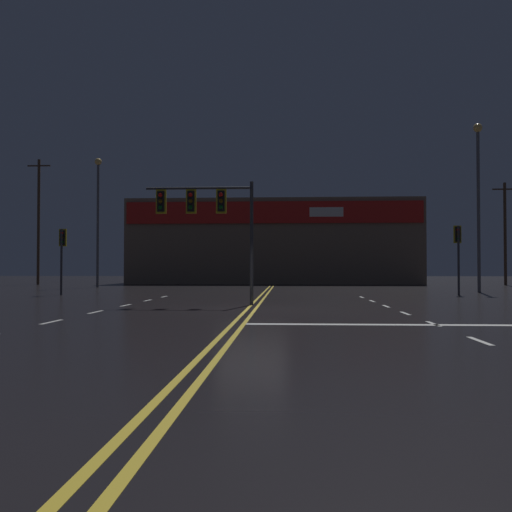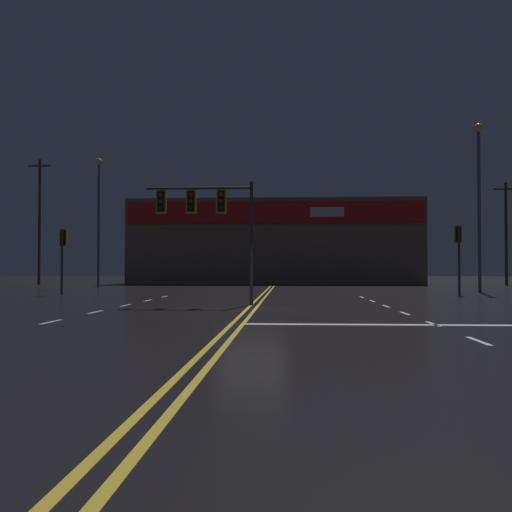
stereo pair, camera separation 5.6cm
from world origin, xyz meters
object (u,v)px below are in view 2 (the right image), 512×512
at_px(traffic_signal_corner_northwest, 63,246).
at_px(streetlight_far_left, 99,206).
at_px(traffic_signal_corner_northeast, 458,244).
at_px(streetlight_near_right, 479,186).
at_px(traffic_signal_median, 205,209).

relative_size(traffic_signal_corner_northwest, streetlight_far_left, 0.36).
relative_size(traffic_signal_corner_northeast, streetlight_near_right, 0.37).
xyz_separation_m(traffic_signal_corner_northwest, streetlight_near_right, (24.79, 5.15, 3.97)).
relative_size(traffic_signal_corner_northeast, traffic_signal_corner_northwest, 1.05).
bearing_deg(traffic_signal_corner_northeast, streetlight_far_left, 153.40).
xyz_separation_m(traffic_signal_median, traffic_signal_corner_northwest, (-9.32, 8.52, -1.15)).
bearing_deg(streetlight_far_left, traffic_signal_corner_northeast, -26.60).
xyz_separation_m(traffic_signal_median, traffic_signal_corner_northeast, (12.97, 9.62, -1.02)).
bearing_deg(traffic_signal_median, traffic_signal_corner_northeast, 36.57).
relative_size(traffic_signal_median, traffic_signal_corner_northeast, 1.28).
distance_m(traffic_signal_median, traffic_signal_corner_northeast, 16.18).
xyz_separation_m(traffic_signal_corner_northeast, traffic_signal_corner_northwest, (-22.29, -1.10, -0.13)).
bearing_deg(traffic_signal_corner_northwest, streetlight_far_left, 100.56).
distance_m(traffic_signal_corner_northeast, streetlight_near_right, 6.11).
bearing_deg(streetlight_near_right, traffic_signal_corner_northwest, -168.27).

